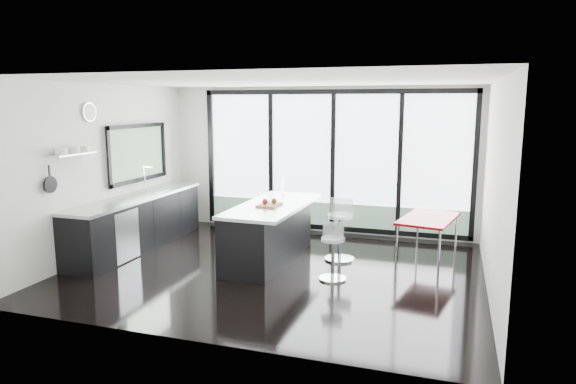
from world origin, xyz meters
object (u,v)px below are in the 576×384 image
(island, at_px, (269,232))
(red_table, at_px, (428,238))
(bar_stool_near, at_px, (333,259))
(bar_stool_far, at_px, (340,237))

(island, height_order, red_table, island)
(bar_stool_near, relative_size, red_table, 0.48)
(bar_stool_near, bearing_deg, bar_stool_far, 84.66)
(red_table, bearing_deg, island, -161.28)
(bar_stool_near, xyz_separation_m, bar_stool_far, (-0.11, 0.94, 0.07))
(island, relative_size, red_table, 1.75)
(island, bearing_deg, bar_stool_far, 18.61)
(bar_stool_near, height_order, bar_stool_far, bar_stool_far)
(bar_stool_near, distance_m, bar_stool_far, 0.95)
(island, height_order, bar_stool_near, island)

